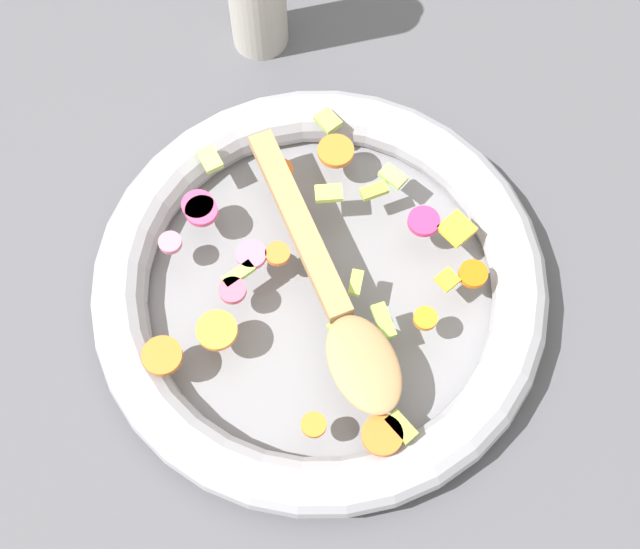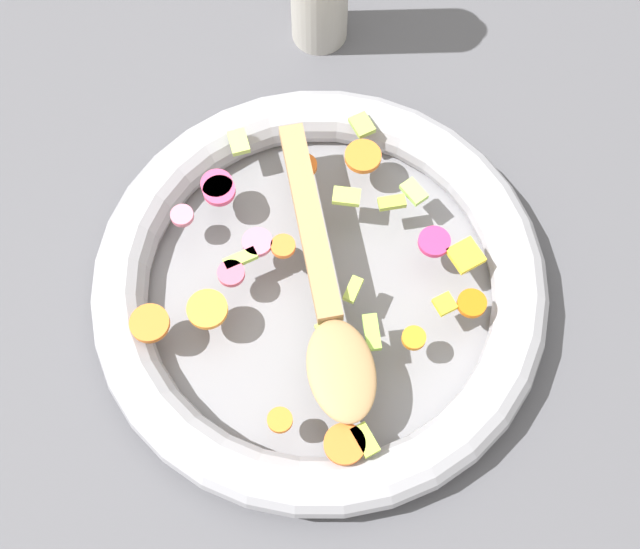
{
  "view_description": "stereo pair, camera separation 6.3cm",
  "coord_description": "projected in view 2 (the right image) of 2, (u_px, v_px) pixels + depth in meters",
  "views": [
    {
      "loc": [
        -0.29,
        -0.09,
        0.76
      ],
      "look_at": [
        0.0,
        0.0,
        0.05
      ],
      "focal_mm": 50.0,
      "sensor_mm": 36.0,
      "label": 1
    },
    {
      "loc": [
        -0.27,
        -0.14,
        0.76
      ],
      "look_at": [
        0.0,
        0.0,
        0.05
      ],
      "focal_mm": 50.0,
      "sensor_mm": 36.0,
      "label": 2
    }
  ],
  "objects": [
    {
      "name": "ground_plane",
      "position": [
        320.0,
        296.0,
        0.82
      ],
      "size": [
        4.0,
        4.0,
        0.0
      ],
      "primitive_type": "plane",
      "color": "#4C4C51"
    },
    {
      "name": "skillet",
      "position": [
        320.0,
        287.0,
        0.8
      ],
      "size": [
        0.41,
        0.41,
        0.05
      ],
      "color": "slate",
      "rests_on": "ground_plane"
    },
    {
      "name": "chopped_vegetables",
      "position": [
        307.0,
        263.0,
        0.77
      ],
      "size": [
        0.31,
        0.29,
        0.01
      ],
      "color": "orange",
      "rests_on": "skillet"
    },
    {
      "name": "wooden_spoon",
      "position": [
        326.0,
        299.0,
        0.75
      ],
      "size": [
        0.24,
        0.21,
        0.01
      ],
      "color": "#A87F51",
      "rests_on": "chopped_vegetables"
    }
  ]
}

